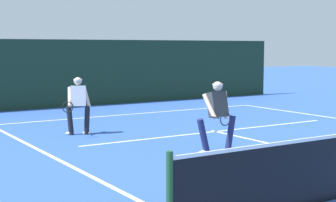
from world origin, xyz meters
TOP-DOWN VIEW (x-y plane):
  - court_line_baseline_far at (0.00, 10.82)m, footprint 10.15×0.10m
  - court_line_service at (0.00, 6.20)m, footprint 8.28×0.10m
  - court_line_centre at (0.00, 3.20)m, footprint 0.10×6.40m
  - player_near at (-1.76, 3.88)m, footprint 1.11×0.84m
  - player_far at (-3.47, 7.80)m, footprint 0.97×0.82m
  - back_fence_windscreen at (0.00, 14.14)m, footprint 18.15×0.12m

SIDE VIEW (x-z plane):
  - court_line_baseline_far at x=0.00m, z-range 0.00..0.01m
  - court_line_service at x=0.00m, z-range 0.00..0.01m
  - court_line_centre at x=0.00m, z-range 0.00..0.01m
  - player_far at x=-3.47m, z-range 0.07..1.64m
  - player_near at x=-1.76m, z-range 0.08..1.69m
  - back_fence_windscreen at x=0.00m, z-range 0.00..2.66m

